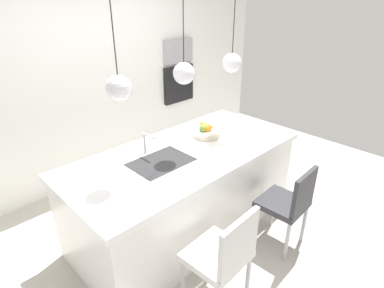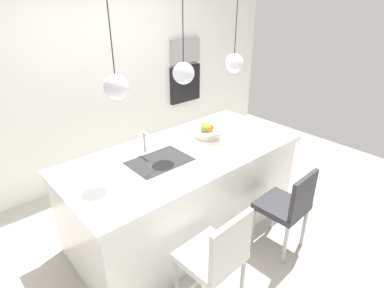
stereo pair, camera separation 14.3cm
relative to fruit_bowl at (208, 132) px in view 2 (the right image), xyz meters
name	(u,v)px [view 2 (the right image)]	position (x,y,z in m)	size (l,w,h in m)	color
floor	(185,225)	(-0.43, -0.11, -0.96)	(6.60, 6.60, 0.00)	#BCB7AD
back_wall	(101,81)	(-0.43, 1.54, 0.34)	(6.00, 0.10, 2.60)	white
kitchen_island	(185,190)	(-0.43, -0.11, -0.50)	(2.40, 1.11, 0.91)	white
sink_basin	(160,162)	(-0.73, -0.11, -0.05)	(0.56, 0.40, 0.02)	#2D2D30
faucet	(146,140)	(-0.73, 0.11, 0.09)	(0.02, 0.17, 0.22)	silver
fruit_bowl	(208,132)	(0.00, 0.00, 0.00)	(0.30, 0.30, 0.15)	beige
microwave	(185,51)	(0.92, 1.47, 0.58)	(0.54, 0.08, 0.34)	#9E9EA3
oven	(185,84)	(0.92, 1.47, 0.08)	(0.56, 0.08, 0.56)	black
chair_near	(217,255)	(-0.88, -1.01, -0.44)	(0.47, 0.45, 0.92)	silver
chair_middle	(288,205)	(0.08, -1.01, -0.45)	(0.44, 0.44, 0.89)	#333338
pendant_light_left	(116,86)	(-1.09, -0.11, 0.72)	(0.19, 0.19, 0.79)	silver
pendant_light_center	(183,73)	(-0.43, -0.11, 0.72)	(0.19, 0.19, 0.79)	silver
pendant_light_right	(234,63)	(0.23, -0.11, 0.72)	(0.19, 0.19, 0.79)	silver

